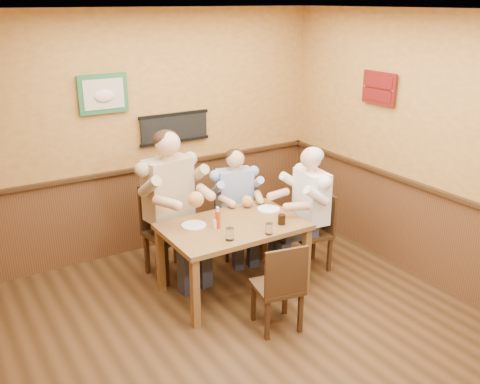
% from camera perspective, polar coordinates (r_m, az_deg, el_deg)
% --- Properties ---
extents(room, '(5.02, 5.03, 2.81)m').
position_cam_1_polar(room, '(4.14, 0.27, 3.18)').
color(room, '#331F0F').
rests_on(room, ground).
extents(dining_table, '(1.40, 0.90, 0.75)m').
position_cam_1_polar(dining_table, '(5.41, -0.73, -4.35)').
color(dining_table, brown).
rests_on(dining_table, ground).
extents(chair_back_left, '(0.54, 0.54, 1.03)m').
position_cam_1_polar(chair_back_left, '(5.84, -7.47, -4.20)').
color(chair_back_left, '#3D2613').
rests_on(chair_back_left, ground).
extents(chair_back_right, '(0.44, 0.44, 0.82)m').
position_cam_1_polar(chair_back_right, '(6.27, -0.57, -3.29)').
color(chair_back_right, '#3D2613').
rests_on(chair_back_right, ground).
extents(chair_right_end, '(0.46, 0.46, 0.89)m').
position_cam_1_polar(chair_right_end, '(6.00, 7.45, -4.23)').
color(chair_right_end, '#3D2613').
rests_on(chair_right_end, ground).
extents(chair_near_side, '(0.47, 0.47, 0.87)m').
position_cam_1_polar(chair_near_side, '(4.93, 3.98, -9.81)').
color(chair_near_side, '#3D2613').
rests_on(chair_near_side, ground).
extents(diner_tan_shirt, '(0.77, 0.77, 1.47)m').
position_cam_1_polar(diner_tan_shirt, '(5.75, -7.56, -2.20)').
color(diner_tan_shirt, tan).
rests_on(diner_tan_shirt, ground).
extents(diner_blue_polo, '(0.63, 0.63, 1.17)m').
position_cam_1_polar(diner_blue_polo, '(6.20, -0.58, -1.80)').
color(diner_blue_polo, '#88A0CD').
rests_on(diner_blue_polo, ground).
extents(diner_white_elder, '(0.65, 0.65, 1.27)m').
position_cam_1_polar(diner_white_elder, '(5.92, 7.53, -2.55)').
color(diner_white_elder, white).
rests_on(diner_white_elder, ground).
extents(water_glass_left, '(0.10, 0.10, 0.12)m').
position_cam_1_polar(water_glass_left, '(5.01, -1.10, -4.51)').
color(water_glass_left, silver).
rests_on(water_glass_left, dining_table).
extents(water_glass_mid, '(0.09, 0.09, 0.11)m').
position_cam_1_polar(water_glass_mid, '(5.13, 3.11, -3.94)').
color(water_glass_mid, silver).
rests_on(water_glass_mid, dining_table).
extents(cola_tumbler, '(0.08, 0.08, 0.10)m').
position_cam_1_polar(cola_tumbler, '(5.37, 4.47, -2.94)').
color(cola_tumbler, black).
rests_on(cola_tumbler, dining_table).
extents(hot_sauce_bottle, '(0.06, 0.06, 0.20)m').
position_cam_1_polar(hot_sauce_bottle, '(5.24, -2.38, -2.88)').
color(hot_sauce_bottle, '#B13012').
rests_on(hot_sauce_bottle, dining_table).
extents(salt_shaker, '(0.05, 0.05, 0.09)m').
position_cam_1_polar(salt_shaker, '(5.26, -2.67, -3.46)').
color(salt_shaker, silver).
rests_on(salt_shaker, dining_table).
extents(pepper_shaker, '(0.04, 0.04, 0.09)m').
position_cam_1_polar(pepper_shaker, '(5.26, -2.30, -3.46)').
color(pepper_shaker, black).
rests_on(pepper_shaker, dining_table).
extents(plate_far_left, '(0.29, 0.29, 0.02)m').
position_cam_1_polar(plate_far_left, '(5.34, -4.96, -3.57)').
color(plate_far_left, silver).
rests_on(plate_far_left, dining_table).
extents(plate_far_right, '(0.30, 0.30, 0.02)m').
position_cam_1_polar(plate_far_right, '(5.74, 3.08, -1.82)').
color(plate_far_right, white).
rests_on(plate_far_right, dining_table).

